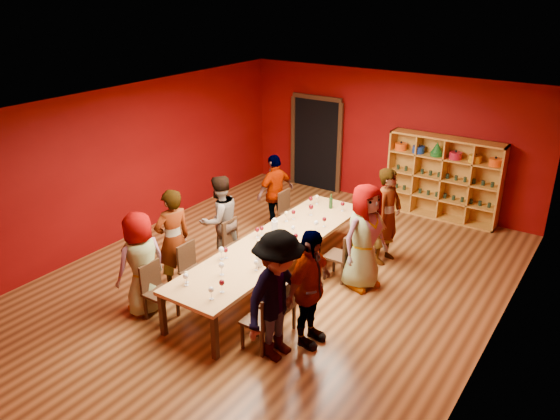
% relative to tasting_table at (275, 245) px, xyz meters
% --- Properties ---
extents(room_shell, '(7.10, 9.10, 3.04)m').
position_rel_tasting_table_xyz_m(room_shell, '(0.00, 0.00, 0.80)').
color(room_shell, '#5B3418').
rests_on(room_shell, ground).
extents(tasting_table, '(1.10, 4.50, 0.75)m').
position_rel_tasting_table_xyz_m(tasting_table, '(0.00, 0.00, 0.00)').
color(tasting_table, tan).
rests_on(tasting_table, ground).
extents(doorway, '(1.40, 0.17, 2.30)m').
position_rel_tasting_table_xyz_m(doorway, '(-1.80, 4.43, 0.42)').
color(doorway, black).
rests_on(doorway, ground).
extents(shelving_unit, '(2.40, 0.40, 1.80)m').
position_rel_tasting_table_xyz_m(shelving_unit, '(1.40, 4.32, 0.28)').
color(shelving_unit, '#BA7D2A').
rests_on(shelving_unit, ground).
extents(chair_person_left_0, '(0.42, 0.42, 0.89)m').
position_rel_tasting_table_xyz_m(chair_person_left_0, '(-0.91, -1.87, -0.20)').
color(chair_person_left_0, black).
rests_on(chair_person_left_0, ground).
extents(person_left_0, '(0.59, 0.88, 1.66)m').
position_rel_tasting_table_xyz_m(person_left_0, '(-1.19, -1.87, 0.13)').
color(person_left_0, '#556EAF').
rests_on(person_left_0, ground).
extents(chair_person_left_1, '(0.42, 0.42, 0.89)m').
position_rel_tasting_table_xyz_m(chair_person_left_1, '(-0.91, -1.07, -0.20)').
color(chair_person_left_1, black).
rests_on(chair_person_left_1, ground).
extents(person_left_1, '(0.63, 0.75, 1.76)m').
position_rel_tasting_table_xyz_m(person_left_1, '(-1.29, -1.07, 0.18)').
color(person_left_1, '#D28D96').
rests_on(person_left_1, ground).
extents(chair_person_left_2, '(0.42, 0.42, 0.89)m').
position_rel_tasting_table_xyz_m(chair_person_left_2, '(-0.91, 0.05, -0.20)').
color(chair_person_left_2, black).
rests_on(chair_person_left_2, ground).
extents(person_left_2, '(0.64, 0.90, 1.66)m').
position_rel_tasting_table_xyz_m(person_left_2, '(-1.24, 0.05, 0.13)').
color(person_left_2, '#49494D').
rests_on(person_left_2, ground).
extents(chair_person_left_4, '(0.42, 0.42, 0.89)m').
position_rel_tasting_table_xyz_m(chair_person_left_4, '(-0.91, 1.80, -0.20)').
color(chair_person_left_4, black).
rests_on(chair_person_left_4, ground).
extents(person_left_4, '(0.63, 1.01, 1.60)m').
position_rel_tasting_table_xyz_m(person_left_4, '(-1.23, 1.80, 0.10)').
color(person_left_4, '#5A7BB9').
rests_on(person_left_4, ground).
extents(chair_person_right_0, '(0.42, 0.42, 0.89)m').
position_rel_tasting_table_xyz_m(chair_person_right_0, '(0.91, -1.62, -0.20)').
color(chair_person_right_0, black).
rests_on(chair_person_right_0, ground).
extents(person_right_0, '(0.58, 1.24, 1.87)m').
position_rel_tasting_table_xyz_m(person_right_0, '(1.15, -1.62, 0.24)').
color(person_right_0, '#141D38').
rests_on(person_right_0, ground).
extents(chair_person_right_1, '(0.42, 0.42, 0.89)m').
position_rel_tasting_table_xyz_m(chair_person_right_1, '(0.91, -1.15, -0.20)').
color(chair_person_right_1, black).
rests_on(chair_person_right_1, ground).
extents(person_right_1, '(0.49, 1.04, 1.76)m').
position_rel_tasting_table_xyz_m(person_right_1, '(1.35, -1.15, 0.18)').
color(person_right_1, pink).
rests_on(person_right_1, ground).
extents(chair_person_right_3, '(0.42, 0.42, 0.89)m').
position_rel_tasting_table_xyz_m(chair_person_right_3, '(0.91, 0.71, -0.20)').
color(chair_person_right_3, black).
rests_on(chair_person_right_3, ground).
extents(person_right_3, '(0.75, 1.00, 1.82)m').
position_rel_tasting_table_xyz_m(person_right_3, '(1.28, 0.71, 0.21)').
color(person_right_3, '#577FB3').
rests_on(person_right_3, ground).
extents(chair_person_right_4, '(0.42, 0.42, 0.89)m').
position_rel_tasting_table_xyz_m(chair_person_right_4, '(0.91, 1.76, -0.20)').
color(chair_person_right_4, black).
rests_on(chair_person_right_4, ground).
extents(person_right_4, '(0.53, 0.69, 1.78)m').
position_rel_tasting_table_xyz_m(person_right_4, '(1.23, 1.76, 0.19)').
color(person_right_4, white).
rests_on(person_right_4, ground).
extents(wine_glass_0, '(0.08, 0.08, 0.19)m').
position_rel_tasting_table_xyz_m(wine_glass_0, '(-0.28, 1.85, 0.19)').
color(wine_glass_0, white).
rests_on(wine_glass_0, tasting_table).
extents(wine_glass_1, '(0.08, 0.08, 0.21)m').
position_rel_tasting_table_xyz_m(wine_glass_1, '(0.34, 0.75, 0.20)').
color(wine_glass_1, white).
rests_on(wine_glass_1, tasting_table).
extents(wine_glass_2, '(0.08, 0.08, 0.20)m').
position_rel_tasting_table_xyz_m(wine_glass_2, '(-0.27, -1.87, 0.19)').
color(wine_glass_2, white).
rests_on(wine_glass_2, tasting_table).
extents(wine_glass_3, '(0.08, 0.08, 0.19)m').
position_rel_tasting_table_xyz_m(wine_glass_3, '(0.31, 0.14, 0.19)').
color(wine_glass_3, white).
rests_on(wine_glass_3, tasting_table).
extents(wine_glass_4, '(0.08, 0.08, 0.19)m').
position_rel_tasting_table_xyz_m(wine_glass_4, '(-0.33, -0.90, 0.19)').
color(wine_glass_4, white).
rests_on(wine_glass_4, tasting_table).
extents(wine_glass_5, '(0.08, 0.08, 0.19)m').
position_rel_tasting_table_xyz_m(wine_glass_5, '(0.29, -0.73, 0.19)').
color(wine_glass_5, white).
rests_on(wine_glass_5, tasting_table).
extents(wine_glass_6, '(0.08, 0.08, 0.19)m').
position_rel_tasting_table_xyz_m(wine_glass_6, '(-0.07, -0.38, 0.19)').
color(wine_glass_6, white).
rests_on(wine_glass_6, tasting_table).
extents(wine_glass_7, '(0.08, 0.08, 0.19)m').
position_rel_tasting_table_xyz_m(wine_glass_7, '(-0.33, 1.70, 0.19)').
color(wine_glass_7, white).
rests_on(wine_glass_7, tasting_table).
extents(wine_glass_8, '(0.08, 0.08, 0.19)m').
position_rel_tasting_table_xyz_m(wine_glass_8, '(-0.27, 0.97, 0.19)').
color(wine_glass_8, white).
rests_on(wine_glass_8, tasting_table).
extents(wine_glass_9, '(0.08, 0.08, 0.20)m').
position_rel_tasting_table_xyz_m(wine_glass_9, '(0.27, -1.72, 0.20)').
color(wine_glass_9, white).
rests_on(wine_glass_9, tasting_table).
extents(wine_glass_10, '(0.07, 0.07, 0.18)m').
position_rel_tasting_table_xyz_m(wine_glass_10, '(0.30, -0.95, 0.18)').
color(wine_glass_10, white).
rests_on(wine_glass_10, tasting_table).
extents(wine_glass_11, '(0.07, 0.07, 0.18)m').
position_rel_tasting_table_xyz_m(wine_glass_11, '(0.36, 1.00, 0.19)').
color(wine_glass_11, white).
rests_on(wine_glass_11, tasting_table).
extents(wine_glass_12, '(0.07, 0.07, 0.18)m').
position_rel_tasting_table_xyz_m(wine_glass_12, '(0.10, 0.39, 0.18)').
color(wine_glass_12, white).
rests_on(wine_glass_12, tasting_table).
extents(wine_glass_13, '(0.08, 0.08, 0.19)m').
position_rel_tasting_table_xyz_m(wine_glass_13, '(-0.36, -0.01, 0.19)').
color(wine_glass_13, white).
rests_on(wine_glass_13, tasting_table).
extents(wine_glass_14, '(0.08, 0.08, 0.19)m').
position_rel_tasting_table_xyz_m(wine_glass_14, '(-0.32, -1.80, 0.19)').
color(wine_glass_14, white).
rests_on(wine_glass_14, tasting_table).
extents(wine_glass_15, '(0.07, 0.07, 0.18)m').
position_rel_tasting_table_xyz_m(wine_glass_15, '(-0.34, 0.09, 0.18)').
color(wine_glass_15, white).
rests_on(wine_glass_15, tasting_table).
extents(wine_glass_16, '(0.08, 0.08, 0.20)m').
position_rel_tasting_table_xyz_m(wine_glass_16, '(-0.32, 0.82, 0.20)').
color(wine_glass_16, white).
rests_on(wine_glass_16, tasting_table).
extents(wine_glass_17, '(0.08, 0.08, 0.20)m').
position_rel_tasting_table_xyz_m(wine_glass_17, '(0.27, -1.94, 0.19)').
color(wine_glass_17, white).
rests_on(wine_glass_17, tasting_table).
extents(wine_glass_18, '(0.08, 0.08, 0.19)m').
position_rel_tasting_table_xyz_m(wine_glass_18, '(0.30, 1.82, 0.19)').
color(wine_glass_18, white).
rests_on(wine_glass_18, tasting_table).
extents(wine_glass_19, '(0.09, 0.09, 0.22)m').
position_rel_tasting_table_xyz_m(wine_glass_19, '(-0.36, -0.97, 0.21)').
color(wine_glass_19, white).
rests_on(wine_glass_19, tasting_table).
extents(wine_glass_20, '(0.09, 0.09, 0.22)m').
position_rel_tasting_table_xyz_m(wine_glass_20, '(-0.10, 1.31, 0.21)').
color(wine_glass_20, white).
rests_on(wine_glass_20, tasting_table).
extents(wine_glass_21, '(0.09, 0.09, 0.21)m').
position_rel_tasting_table_xyz_m(wine_glass_21, '(-0.04, -1.35, 0.21)').
color(wine_glass_21, white).
rests_on(wine_glass_21, tasting_table).
extents(spittoon_bowl, '(0.33, 0.33, 0.18)m').
position_rel_tasting_table_xyz_m(spittoon_bowl, '(0.19, 0.04, 0.13)').
color(spittoon_bowl, silver).
rests_on(spittoon_bowl, tasting_table).
extents(carafe_a, '(0.11, 0.11, 0.29)m').
position_rel_tasting_table_xyz_m(carafe_a, '(-0.20, 0.26, 0.18)').
color(carafe_a, white).
rests_on(carafe_a, tasting_table).
extents(carafe_b, '(0.12, 0.12, 0.26)m').
position_rel_tasting_table_xyz_m(carafe_b, '(0.27, -0.84, 0.17)').
color(carafe_b, white).
rests_on(carafe_b, tasting_table).
extents(wine_bottle, '(0.09, 0.09, 0.29)m').
position_rel_tasting_table_xyz_m(wine_bottle, '(0.04, 1.82, 0.16)').
color(wine_bottle, black).
rests_on(wine_bottle, tasting_table).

